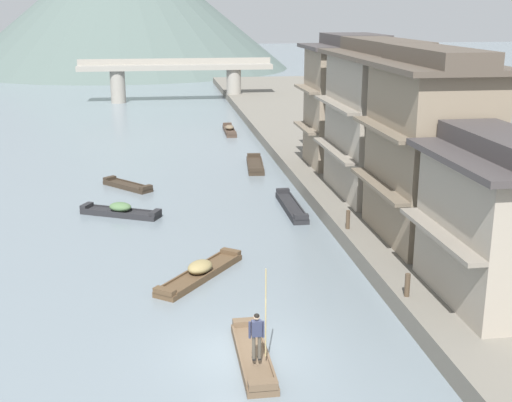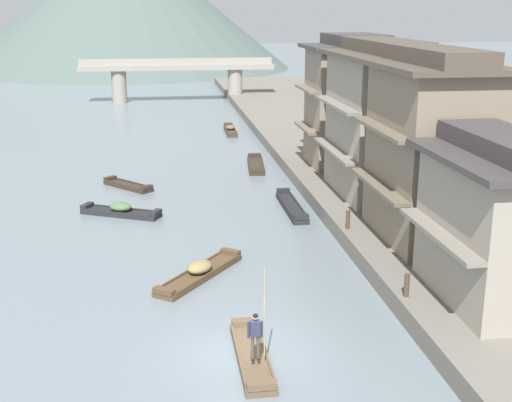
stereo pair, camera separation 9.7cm
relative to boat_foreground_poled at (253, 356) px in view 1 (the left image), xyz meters
name	(u,v)px [view 1 (the left image)]	position (x,y,z in m)	size (l,w,h in m)	color
ground_plane	(239,355)	(-0.43, 0.46, -0.16)	(400.00, 400.00, 0.00)	slate
riverbank_right	(384,150)	(14.81, 30.46, 0.25)	(18.00, 110.00, 0.82)	#6B665B
boat_foreground_poled	(253,356)	(0.00, 0.00, 0.00)	(1.00, 4.54, 0.47)	brown
boatman_person	(257,331)	(0.02, -0.76, 1.32)	(0.57, 0.26, 3.04)	black
boat_moored_nearest	(128,186)	(-4.94, 23.04, 0.00)	(3.30, 3.57, 0.46)	#33281E
boat_moored_second	(200,272)	(-1.27, 7.39, 0.09)	(4.10, 4.94, 0.74)	brown
boat_moored_third	(255,165)	(4.05, 27.55, 0.02)	(1.61, 5.17, 0.55)	#33281E
boat_moored_far	(229,130)	(3.71, 41.95, 0.09)	(1.02, 5.31, 0.73)	#423328
boat_midriver_drifting	(291,207)	(4.59, 16.70, 0.02)	(0.88, 5.73, 0.56)	#232326
boat_midriver_upstream	(121,211)	(-5.10, 17.03, 0.11)	(4.60, 2.96, 0.76)	#232326
house_waterfront_nearest	(502,221)	(9.37, 1.90, 3.67)	(5.22, 7.02, 6.14)	gray
house_waterfront_second	(429,147)	(9.34, 8.82, 4.97)	(5.16, 7.42, 8.74)	#7F705B
house_waterfront_tall	(380,120)	(9.64, 16.69, 4.96)	(5.77, 8.18, 8.74)	gray
house_waterfront_narrow	(352,102)	(10.13, 24.18, 4.98)	(6.75, 5.72, 8.74)	gray
mooring_post_dock_near	(407,285)	(6.16, 2.47, 1.12)	(0.20, 0.20, 0.90)	#473828
mooring_post_dock_mid	(348,220)	(6.16, 10.54, 1.13)	(0.20, 0.20, 0.93)	#473828
stone_bridge	(176,74)	(-0.43, 64.34, 3.21)	(23.68, 2.40, 5.20)	gray
hill_far_west	(124,1)	(-8.41, 114.80, 12.30)	(62.05, 62.05, 24.91)	#4C5B56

